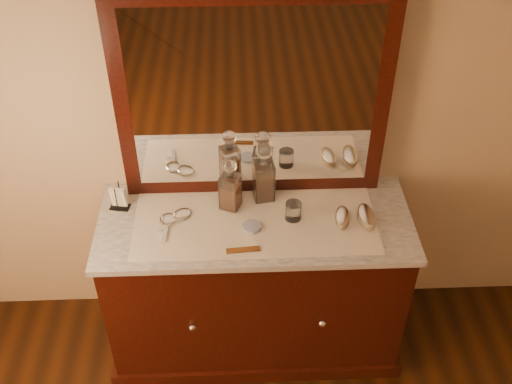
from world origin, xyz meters
TOP-DOWN VIEW (x-y plane):
  - dresser_cabinet at (0.00, 1.96)m, footprint 1.40×0.55m
  - dresser_plinth at (0.00, 1.96)m, footprint 1.46×0.59m
  - knob_left at (-0.30, 1.67)m, footprint 0.04×0.04m
  - knob_right at (0.30, 1.67)m, footprint 0.04×0.04m
  - marble_top at (0.00, 1.96)m, footprint 1.44×0.59m
  - mirror_frame at (0.00, 2.20)m, footprint 1.20×0.08m
  - mirror_glass at (0.00, 2.17)m, footprint 1.06×0.01m
  - lace_runner at (0.00, 1.94)m, footprint 1.10×0.45m
  - pin_dish at (-0.02, 1.90)m, footprint 0.11×0.11m
  - comb at (-0.06, 1.76)m, footprint 0.15×0.04m
  - napkin_rack at (-0.63, 2.07)m, footprint 0.10×0.07m
  - decanter_left at (-0.11, 2.05)m, footprint 0.11×0.11m
  - decanter_right at (0.05, 2.11)m, footprint 0.11×0.11m
  - brush_near at (0.39, 1.93)m, footprint 0.09×0.15m
  - brush_far at (0.50, 1.93)m, footprint 0.08×0.17m
  - hand_mirror_outer at (-0.40, 1.94)m, footprint 0.08×0.19m
  - hand_mirror_inner at (-0.35, 1.98)m, footprint 0.17×0.18m
  - tumblers at (0.17, 1.96)m, footprint 0.08×0.08m

SIDE VIEW (x-z plane):
  - dresser_plinth at x=0.00m, z-range 0.00..0.08m
  - dresser_cabinet at x=0.00m, z-range 0.00..0.82m
  - knob_left at x=-0.30m, z-range 0.43..0.47m
  - knob_right at x=0.30m, z-range 0.43..0.47m
  - marble_top at x=0.00m, z-range 0.82..0.85m
  - lace_runner at x=0.00m, z-range 0.85..0.85m
  - comb at x=-0.06m, z-range 0.85..0.86m
  - pin_dish at x=-0.02m, z-range 0.85..0.87m
  - hand_mirror_outer at x=-0.40m, z-range 0.85..0.87m
  - hand_mirror_inner at x=-0.35m, z-range 0.85..0.87m
  - brush_near at x=0.39m, z-range 0.85..0.89m
  - brush_far at x=0.50m, z-range 0.85..0.90m
  - tumblers at x=0.17m, z-range 0.85..0.94m
  - napkin_rack at x=-0.63m, z-range 0.84..0.97m
  - decanter_left at x=-0.11m, z-range 0.82..1.10m
  - decanter_right at x=0.05m, z-range 0.82..1.13m
  - mirror_frame at x=0.00m, z-range 0.85..1.85m
  - mirror_glass at x=0.00m, z-range 0.92..1.78m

